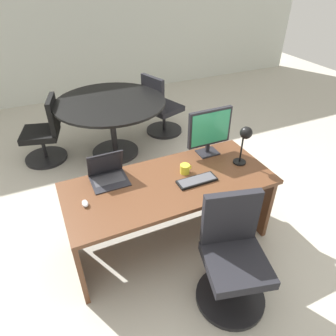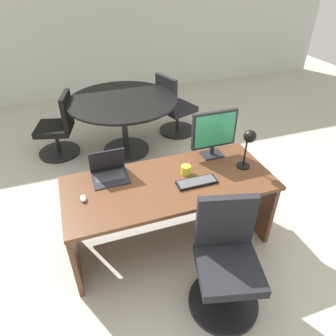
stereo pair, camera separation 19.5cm
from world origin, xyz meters
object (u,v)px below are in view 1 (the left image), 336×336
object	(u,v)px
office_chair	(233,262)
meeting_table	(111,114)
mouse	(85,204)
coffee_mug	(185,169)
desk	(167,197)
meeting_chair_near	(46,136)
laptop	(107,171)
desk_lamp	(245,138)
monitor	(210,129)
keyboard	(197,180)
meeting_chair_far	(161,111)

from	to	relation	value
office_chair	meeting_table	world-z (taller)	office_chair
mouse	coffee_mug	world-z (taller)	coffee_mug
desk	meeting_chair_near	world-z (taller)	meeting_chair_near
laptop	meeting_table	world-z (taller)	laptop
desk_lamp	meeting_table	distance (m)	2.01
laptop	coffee_mug	bearing A→B (deg)	-17.63
coffee_mug	monitor	bearing A→B (deg)	29.87
monitor	desk_lamp	distance (m)	0.35
meeting_table	keyboard	bearing A→B (deg)	-83.06
desk	meeting_table	xyz separation A→B (m)	(-0.02, 1.76, 0.07)
monitor	meeting_chair_near	bearing A→B (deg)	128.65
mouse	coffee_mug	bearing A→B (deg)	4.26
mouse	desk_lamp	size ratio (longest dim) A/B	0.22
monitor	meeting_table	world-z (taller)	monitor
mouse	meeting_chair_near	xyz separation A→B (m)	(-0.15, 2.04, -0.39)
laptop	meeting_chair_near	distance (m)	1.87
keyboard	coffee_mug	xyz separation A→B (m)	(-0.03, 0.16, 0.03)
desk	desk_lamp	world-z (taller)	desk_lamp
monitor	meeting_chair_near	distance (m)	2.35
meeting_chair_near	meeting_table	bearing A→B (deg)	-14.79
coffee_mug	meeting_chair_near	size ratio (longest dim) A/B	0.13
keyboard	meeting_table	bearing A→B (deg)	96.94
meeting_chair_far	office_chair	bearing A→B (deg)	-102.31
office_chair	meeting_chair_far	world-z (taller)	office_chair
office_chair	meeting_chair_far	size ratio (longest dim) A/B	1.01
keyboard	desk_lamp	xyz separation A→B (m)	(0.50, 0.07, 0.27)
desk_lamp	mouse	bearing A→B (deg)	179.15
keyboard	meeting_chair_near	size ratio (longest dim) A/B	0.40
laptop	desk_lamp	distance (m)	1.24
desk_lamp	keyboard	bearing A→B (deg)	-172.16
mouse	meeting_table	bearing A→B (deg)	68.67
meeting_table	meeting_chair_far	distance (m)	0.91
desk	mouse	world-z (taller)	mouse
laptop	coffee_mug	xyz separation A→B (m)	(0.65, -0.21, -0.03)
keyboard	meeting_chair_near	xyz separation A→B (m)	(-1.09, 2.13, -0.39)
desk	desk_lamp	distance (m)	0.87
mouse	office_chair	bearing A→B (deg)	-37.67
mouse	laptop	bearing A→B (deg)	46.94
coffee_mug	meeting_chair_far	distance (m)	2.17
laptop	keyboard	bearing A→B (deg)	-28.10
office_chair	keyboard	bearing A→B (deg)	89.04
laptop	meeting_chair_far	world-z (taller)	laptop
keyboard	office_chair	distance (m)	0.72
laptop	desk_lamp	world-z (taller)	desk_lamp
desk	coffee_mug	distance (m)	0.31
laptop	desk	bearing A→B (deg)	-25.27
meeting_chair_near	meeting_chair_far	xyz separation A→B (m)	(1.70, 0.06, 0.02)
laptop	meeting_chair_far	bearing A→B (deg)	54.85
laptop	meeting_chair_far	size ratio (longest dim) A/B	0.33
coffee_mug	meeting_chair_far	world-z (taller)	meeting_chair_far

